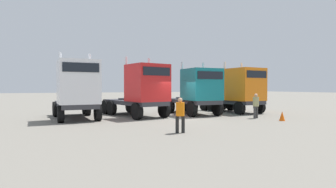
% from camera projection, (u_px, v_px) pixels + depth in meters
% --- Properties ---
extents(ground, '(200.00, 200.00, 0.00)m').
position_uv_depth(ground, '(178.00, 119.00, 18.89)').
color(ground, slate).
extents(semi_truck_white, '(2.72, 6.18, 4.42)m').
position_uv_depth(semi_truck_white, '(77.00, 89.00, 18.12)').
color(semi_truck_white, '#333338').
rests_on(semi_truck_white, ground).
extents(semi_truck_red, '(3.79, 6.56, 4.29)m').
position_uv_depth(semi_truck_red, '(142.00, 90.00, 19.76)').
color(semi_truck_red, '#333338').
rests_on(semi_truck_red, ground).
extents(semi_truck_teal, '(2.61, 6.07, 4.10)m').
position_uv_depth(semi_truck_teal, '(197.00, 91.00, 21.47)').
color(semi_truck_teal, '#333338').
rests_on(semi_truck_teal, ground).
extents(semi_truck_orange, '(3.07, 5.95, 4.25)m').
position_uv_depth(semi_truck_orange, '(240.00, 90.00, 23.06)').
color(semi_truck_orange, '#333338').
rests_on(semi_truck_orange, ground).
extents(visitor_in_hivis, '(0.50, 0.50, 1.64)m').
position_uv_depth(visitor_in_hivis, '(180.00, 113.00, 12.94)').
color(visitor_in_hivis, black).
rests_on(visitor_in_hivis, ground).
extents(visitor_with_camera, '(0.51, 0.51, 1.69)m').
position_uv_depth(visitor_with_camera, '(256.00, 104.00, 19.06)').
color(visitor_with_camera, '#3C3C3C').
rests_on(visitor_with_camera, ground).
extents(traffic_cone_near, '(0.36, 0.36, 0.60)m').
position_uv_depth(traffic_cone_near, '(282.00, 116.00, 17.65)').
color(traffic_cone_near, '#F2590C').
rests_on(traffic_cone_near, ground).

